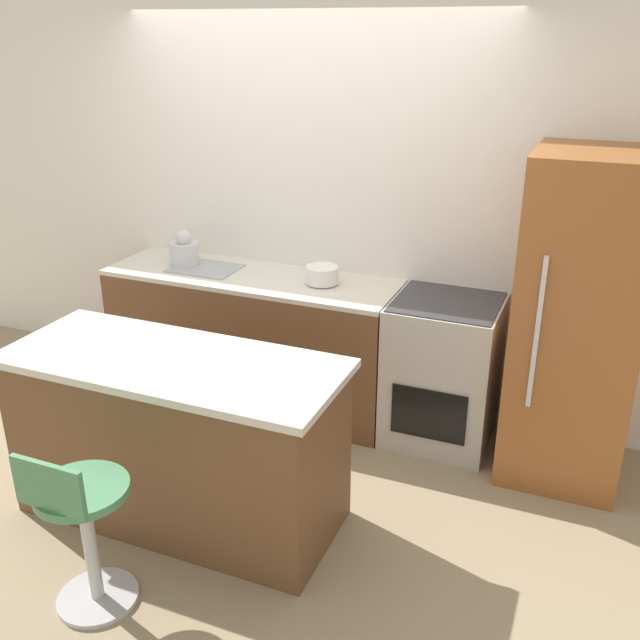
{
  "coord_description": "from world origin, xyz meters",
  "views": [
    {
      "loc": [
        1.81,
        -3.56,
        2.41
      ],
      "look_at": [
        0.46,
        -0.31,
        0.95
      ],
      "focal_mm": 40.0,
      "sensor_mm": 36.0,
      "label": 1
    }
  ],
  "objects_px": {
    "refrigerator": "(578,322)",
    "mixing_bowl": "(322,275)",
    "stool_chair": "(83,525)",
    "oven_range": "(442,371)",
    "kettle": "(184,251)"
  },
  "relations": [
    {
      "from": "stool_chair",
      "to": "mixing_bowl",
      "type": "xyz_separation_m",
      "value": [
        0.28,
        2.0,
        0.54
      ]
    },
    {
      "from": "refrigerator",
      "to": "mixing_bowl",
      "type": "height_order",
      "value": "refrigerator"
    },
    {
      "from": "stool_chair",
      "to": "oven_range",
      "type": "bearing_deg",
      "value": 61.29
    },
    {
      "from": "stool_chair",
      "to": "kettle",
      "type": "distance_m",
      "value": 2.21
    },
    {
      "from": "refrigerator",
      "to": "kettle",
      "type": "bearing_deg",
      "value": 178.38
    },
    {
      "from": "refrigerator",
      "to": "kettle",
      "type": "height_order",
      "value": "refrigerator"
    },
    {
      "from": "kettle",
      "to": "mixing_bowl",
      "type": "distance_m",
      "value": 1.0
    },
    {
      "from": "mixing_bowl",
      "to": "refrigerator",
      "type": "bearing_deg",
      "value": -2.68
    },
    {
      "from": "refrigerator",
      "to": "stool_chair",
      "type": "xyz_separation_m",
      "value": [
        -1.81,
        -1.93,
        -0.49
      ]
    },
    {
      "from": "refrigerator",
      "to": "mixing_bowl",
      "type": "xyz_separation_m",
      "value": [
        -1.53,
        0.07,
        0.05
      ]
    },
    {
      "from": "stool_chair",
      "to": "kettle",
      "type": "bearing_deg",
      "value": 109.8
    },
    {
      "from": "kettle",
      "to": "mixing_bowl",
      "type": "relative_size",
      "value": 1.13
    },
    {
      "from": "oven_range",
      "to": "kettle",
      "type": "xyz_separation_m",
      "value": [
        -1.81,
        0.02,
        0.55
      ]
    },
    {
      "from": "oven_range",
      "to": "stool_chair",
      "type": "height_order",
      "value": "oven_range"
    },
    {
      "from": "oven_range",
      "to": "refrigerator",
      "type": "xyz_separation_m",
      "value": [
        0.73,
        -0.05,
        0.46
      ]
    }
  ]
}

